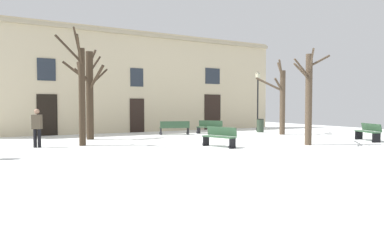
{
  "coord_description": "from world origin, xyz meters",
  "views": [
    {
      "loc": [
        -7.64,
        -12.46,
        1.74
      ],
      "look_at": [
        0.0,
        1.83,
        1.08
      ],
      "focal_mm": 31.49,
      "sensor_mm": 36.0,
      "label": 1
    }
  ],
  "objects_px": {
    "tree_foreground": "(281,97)",
    "person_strolling": "(37,126)",
    "bench_back_to_back_left": "(220,137)",
    "tree_right_of_center": "(90,91)",
    "bench_near_center_tree": "(368,132)",
    "streetlamp": "(258,95)",
    "bench_back_to_back_right": "(175,128)",
    "tree_left_of_center": "(81,91)",
    "tree_near_facade": "(308,95)",
    "litter_bin": "(260,125)",
    "bench_by_litter_bin": "(210,127)"
  },
  "relations": [
    {
      "from": "tree_foreground",
      "to": "person_strolling",
      "type": "distance_m",
      "value": 13.82
    },
    {
      "from": "bench_back_to_back_left",
      "to": "tree_right_of_center",
      "type": "bearing_deg",
      "value": -163.19
    },
    {
      "from": "bench_back_to_back_left",
      "to": "bench_near_center_tree",
      "type": "bearing_deg",
      "value": 61.7
    },
    {
      "from": "streetlamp",
      "to": "bench_back_to_back_right",
      "type": "distance_m",
      "value": 7.13
    },
    {
      "from": "tree_left_of_center",
      "to": "bench_back_to_back_right",
      "type": "relative_size",
      "value": 2.63
    },
    {
      "from": "tree_near_facade",
      "to": "tree_foreground",
      "type": "bearing_deg",
      "value": 58.84
    },
    {
      "from": "tree_foreground",
      "to": "streetlamp",
      "type": "relative_size",
      "value": 1.08
    },
    {
      "from": "tree_near_facade",
      "to": "bench_near_center_tree",
      "type": "relative_size",
      "value": 2.4
    },
    {
      "from": "bench_back_to_back_left",
      "to": "person_strolling",
      "type": "relative_size",
      "value": 1.0
    },
    {
      "from": "tree_left_of_center",
      "to": "litter_bin",
      "type": "bearing_deg",
      "value": 11.31
    },
    {
      "from": "tree_near_facade",
      "to": "streetlamp",
      "type": "distance_m",
      "value": 9.06
    },
    {
      "from": "bench_back_to_back_left",
      "to": "bench_back_to_back_right",
      "type": "distance_m",
      "value": 6.56
    },
    {
      "from": "tree_near_facade",
      "to": "bench_back_to_back_left",
      "type": "height_order",
      "value": "tree_near_facade"
    },
    {
      "from": "tree_near_facade",
      "to": "tree_left_of_center",
      "type": "bearing_deg",
      "value": 153.48
    },
    {
      "from": "person_strolling",
      "to": "bench_back_to_back_right",
      "type": "bearing_deg",
      "value": -129.84
    },
    {
      "from": "bench_back_to_back_left",
      "to": "bench_near_center_tree",
      "type": "distance_m",
      "value": 8.07
    },
    {
      "from": "tree_near_facade",
      "to": "streetlamp",
      "type": "xyz_separation_m",
      "value": [
        3.82,
        8.21,
        0.32
      ]
    },
    {
      "from": "tree_right_of_center",
      "to": "bench_by_litter_bin",
      "type": "distance_m",
      "value": 7.68
    },
    {
      "from": "litter_bin",
      "to": "bench_near_center_tree",
      "type": "height_order",
      "value": "litter_bin"
    },
    {
      "from": "tree_foreground",
      "to": "bench_back_to_back_left",
      "type": "xyz_separation_m",
      "value": [
        -6.85,
        -3.63,
        -1.84
      ]
    },
    {
      "from": "bench_back_to_back_left",
      "to": "tree_left_of_center",
      "type": "bearing_deg",
      "value": -140.73
    },
    {
      "from": "tree_near_facade",
      "to": "person_strolling",
      "type": "distance_m",
      "value": 11.85
    },
    {
      "from": "litter_bin",
      "to": "tree_left_of_center",
      "type": "bearing_deg",
      "value": -168.69
    },
    {
      "from": "bench_by_litter_bin",
      "to": "tree_right_of_center",
      "type": "bearing_deg",
      "value": -125.55
    },
    {
      "from": "tree_near_facade",
      "to": "tree_right_of_center",
      "type": "relative_size",
      "value": 0.84
    },
    {
      "from": "tree_foreground",
      "to": "bench_back_to_back_left",
      "type": "relative_size",
      "value": 2.77
    },
    {
      "from": "bench_back_to_back_right",
      "to": "bench_near_center_tree",
      "type": "bearing_deg",
      "value": 148.17
    },
    {
      "from": "tree_left_of_center",
      "to": "bench_near_center_tree",
      "type": "bearing_deg",
      "value": -19.65
    },
    {
      "from": "streetlamp",
      "to": "bench_back_to_back_left",
      "type": "relative_size",
      "value": 2.57
    },
    {
      "from": "tree_right_of_center",
      "to": "bench_by_litter_bin",
      "type": "relative_size",
      "value": 3.08
    },
    {
      "from": "tree_foreground",
      "to": "tree_left_of_center",
      "type": "bearing_deg",
      "value": -178.23
    },
    {
      "from": "tree_left_of_center",
      "to": "person_strolling",
      "type": "xyz_separation_m",
      "value": [
        -1.78,
        0.19,
        -1.49
      ]
    },
    {
      "from": "litter_bin",
      "to": "bench_back_to_back_right",
      "type": "distance_m",
      "value": 6.01
    },
    {
      "from": "streetlamp",
      "to": "litter_bin",
      "type": "height_order",
      "value": "streetlamp"
    },
    {
      "from": "litter_bin",
      "to": "bench_back_to_back_left",
      "type": "xyz_separation_m",
      "value": [
        -6.88,
        -5.66,
        -0.01
      ]
    },
    {
      "from": "bench_by_litter_bin",
      "to": "bench_near_center_tree",
      "type": "relative_size",
      "value": 0.92
    },
    {
      "from": "bench_near_center_tree",
      "to": "bench_back_to_back_right",
      "type": "bearing_deg",
      "value": -113.28
    },
    {
      "from": "litter_bin",
      "to": "bench_back_to_back_left",
      "type": "height_order",
      "value": "litter_bin"
    },
    {
      "from": "litter_bin",
      "to": "bench_back_to_back_right",
      "type": "bearing_deg",
      "value": 171.99
    },
    {
      "from": "tree_right_of_center",
      "to": "bench_back_to_back_left",
      "type": "bearing_deg",
      "value": -54.93
    },
    {
      "from": "streetlamp",
      "to": "bench_back_to_back_right",
      "type": "xyz_separation_m",
      "value": [
        -6.79,
        -0.47,
        -2.11
      ]
    },
    {
      "from": "tree_foreground",
      "to": "bench_back_to_back_right",
      "type": "xyz_separation_m",
      "value": [
        -5.92,
        2.87,
        -1.84
      ]
    },
    {
      "from": "tree_foreground",
      "to": "person_strolling",
      "type": "height_order",
      "value": "tree_foreground"
    },
    {
      "from": "tree_foreground",
      "to": "person_strolling",
      "type": "bearing_deg",
      "value": -179.23
    },
    {
      "from": "tree_near_facade",
      "to": "tree_foreground",
      "type": "height_order",
      "value": "tree_foreground"
    },
    {
      "from": "tree_left_of_center",
      "to": "tree_foreground",
      "type": "relative_size",
      "value": 1.08
    },
    {
      "from": "litter_bin",
      "to": "person_strolling",
      "type": "distance_m",
      "value": 13.96
    },
    {
      "from": "bench_near_center_tree",
      "to": "person_strolling",
      "type": "relative_size",
      "value": 1.04
    },
    {
      "from": "tree_left_of_center",
      "to": "tree_near_facade",
      "type": "bearing_deg",
      "value": -26.52
    },
    {
      "from": "tree_near_facade",
      "to": "bench_back_to_back_right",
      "type": "xyz_separation_m",
      "value": [
        -2.98,
        7.74,
        -1.79
      ]
    }
  ]
}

